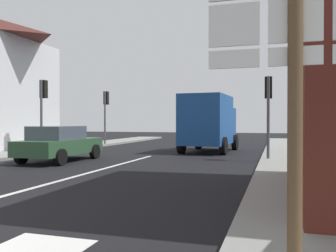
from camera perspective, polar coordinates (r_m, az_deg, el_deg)
The scene contains 9 objects.
ground_plane at distance 15.63m, azimuth -5.21°, elevation -5.39°, with size 80.00×80.00×0.00m, color black.
sidewalk_right at distance 12.53m, azimuth 19.19°, elevation -6.62°, with size 2.37×44.00×0.14m, color gray.
lane_centre_stripe at distance 12.04m, azimuth -12.39°, elevation -7.20°, with size 0.16×12.00×0.01m, color silver.
sedan_far at distance 15.79m, azimuth -16.62°, elevation -2.59°, with size 1.98×4.20×1.47m.
delivery_truck at distance 19.96m, azimuth 6.44°, elevation 0.67°, with size 2.72×5.11×3.05m.
route_sign_post at distance 3.66m, azimuth 19.30°, elevation 6.11°, with size 1.66×0.14×3.20m.
traffic_light_far_left at distance 25.34m, azimuth -9.72°, elevation 3.17°, with size 0.30×0.49×3.73m.
traffic_light_near_left at distance 19.34m, azimuth -19.00°, elevation 3.95°, with size 0.30×0.49×3.74m.
traffic_light_near_right at distance 15.69m, azimuth 15.46°, elevation 4.15°, with size 0.30×0.49×3.52m.
Camera 1 is at (5.80, -4.42, 1.66)m, focal length 38.89 mm.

